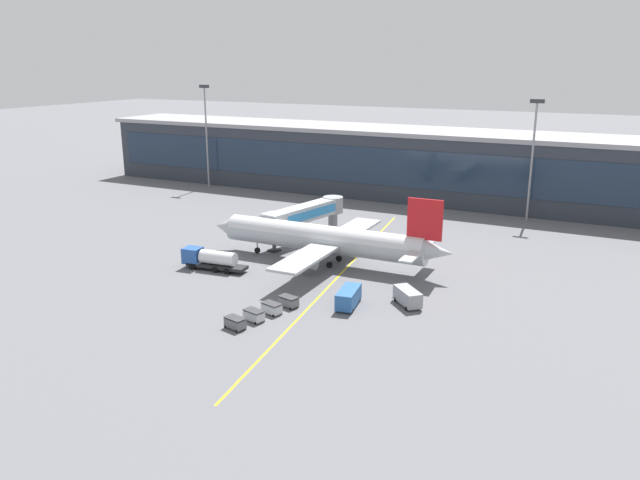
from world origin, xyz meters
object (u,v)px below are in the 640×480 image
Objects in this scene: lavatory_truck at (349,296)px; baggage_cart_0 at (235,323)px; baggage_cart_2 at (272,308)px; main_airliner at (324,239)px; crew_van at (408,296)px; baggage_cart_3 at (288,301)px; fuel_tanker at (210,259)px; baggage_cart_1 at (254,315)px.

lavatory_truck reaches higher than baggage_cart_0.
baggage_cart_2 is (-8.03, -6.90, -0.64)m from lavatory_truck.
crew_van is at bearing -32.26° from main_airliner.
crew_van is 1.70× the size of baggage_cart_3.
main_airliner is 7.01× the size of lavatory_truck.
baggage_cart_2 is 3.20m from baggage_cart_3.
baggage_cart_1 is at bearing -39.84° from fuel_tanker.
crew_van is 16.26m from baggage_cart_3.
baggage_cart_1 is at bearing -104.40° from baggage_cart_3.
fuel_tanker is at bearing 140.16° from baggage_cart_1.
baggage_cart_0 is 1.00× the size of baggage_cart_2.
baggage_cart_3 is (2.39, 9.30, 0.00)m from baggage_cart_0.
lavatory_truck is 10.60m from baggage_cart_2.
crew_van is 1.70× the size of baggage_cart_1.
crew_van is (7.11, 3.84, -0.11)m from lavatory_truck.
main_airliner is 28.82m from baggage_cart_0.
fuel_tanker is at bearing 170.32° from lavatory_truck.
main_airliner is 8.50× the size of crew_van.
main_airliner is 21.98m from crew_van.
fuel_tanker reaches higher than baggage_cart_0.
fuel_tanker is 33.27m from crew_van.
main_airliner is at bearing 101.96° from baggage_cart_3.
baggage_cart_2 is at bearing -144.65° from crew_van.
lavatory_truck is 2.07× the size of baggage_cart_1.
crew_van is 1.70× the size of baggage_cart_0.
crew_van reaches higher than baggage_cart_3.
baggage_cart_0 and baggage_cart_1 have the same top height.
fuel_tanker is 22.58m from baggage_cart_1.
baggage_cart_0 is (-9.62, -13.10, -0.64)m from lavatory_truck.
baggage_cart_0 is at bearing -104.40° from baggage_cart_3.
baggage_cart_1 is at bearing -139.03° from crew_van.
lavatory_truck reaches higher than crew_van.
crew_van is 1.70× the size of baggage_cart_2.
main_airliner reaches higher than baggage_cart_0.
baggage_cart_3 is at bearing -151.96° from crew_van.
baggage_cart_0 is at bearing -104.40° from baggage_cart_2.
baggage_cart_2 is at bearing -81.64° from main_airliner.
baggage_cart_1 is (2.49, -25.47, -3.40)m from main_airliner.
baggage_cart_0 and baggage_cart_2 have the same top height.
main_airliner reaches higher than crew_van.
lavatory_truck is (26.15, -4.46, -0.32)m from fuel_tanker.
fuel_tanker reaches higher than crew_van.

